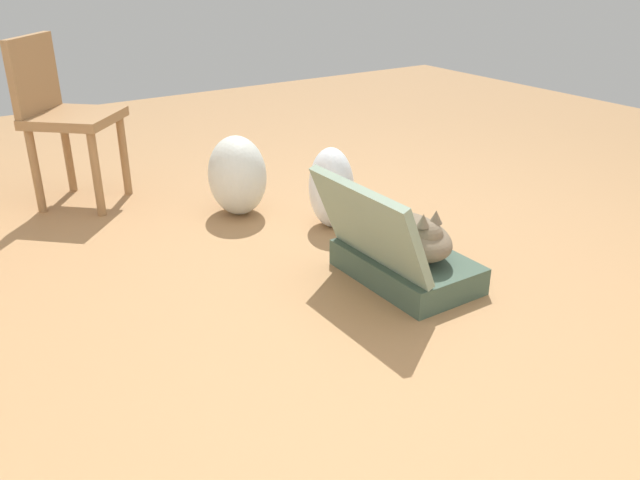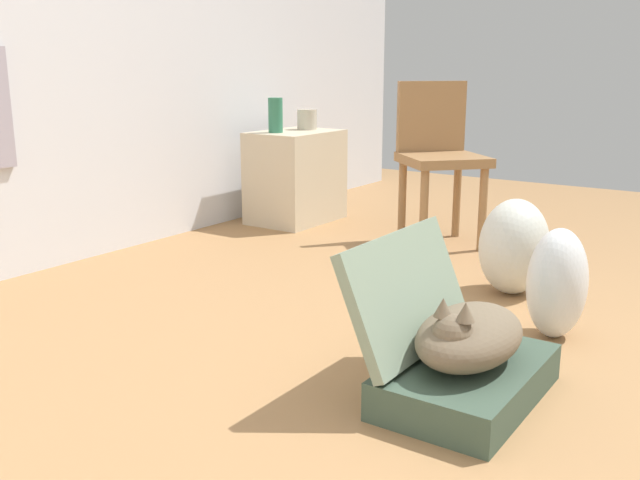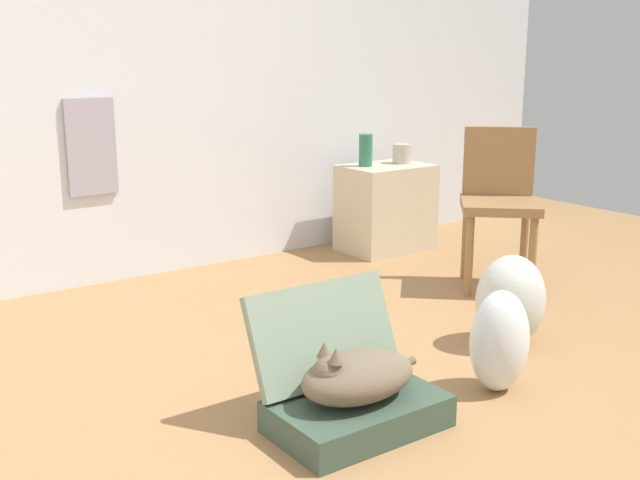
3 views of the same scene
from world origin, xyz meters
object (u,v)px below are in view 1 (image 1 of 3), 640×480
(cat, at_px, (409,235))
(chair, at_px, (62,113))
(plastic_bag_white, at_px, (331,188))
(plastic_bag_clear, at_px, (237,176))
(suitcase_base, at_px, (406,266))

(cat, bearing_deg, chair, 28.01)
(plastic_bag_white, bearing_deg, plastic_bag_clear, 36.53)
(plastic_bag_white, xyz_separation_m, chair, (1.06, 0.98, 0.29))
(suitcase_base, bearing_deg, plastic_bag_clear, 12.94)
(cat, bearing_deg, plastic_bag_clear, 12.81)
(plastic_bag_clear, bearing_deg, chair, 45.92)
(suitcase_base, distance_m, plastic_bag_white, 0.67)
(cat, height_order, plastic_bag_white, plastic_bag_white)
(suitcase_base, xyz_separation_m, plastic_bag_clear, (1.06, 0.24, 0.15))
(suitcase_base, distance_m, plastic_bag_clear, 1.10)
(plastic_bag_clear, bearing_deg, plastic_bag_white, -143.47)
(suitcase_base, relative_size, plastic_bag_white, 1.46)
(plastic_bag_clear, distance_m, chair, 0.98)
(suitcase_base, height_order, plastic_bag_white, plastic_bag_white)
(cat, bearing_deg, suitcase_base, -2.34)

